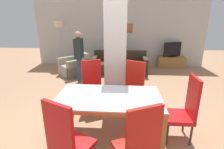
{
  "coord_description": "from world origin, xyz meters",
  "views": [
    {
      "loc": [
        0.25,
        -2.68,
        2.03
      ],
      "look_at": [
        0.0,
        0.72,
        0.91
      ],
      "focal_mm": 28.0,
      "sensor_mm": 36.0,
      "label": 1
    }
  ],
  "objects_px": {
    "dining_chair_far_left": "(93,85)",
    "sofa": "(120,66)",
    "dining_chair_far_right": "(133,87)",
    "bottle": "(119,65)",
    "dining_chair_near_right": "(138,144)",
    "dining_chair_near_left": "(67,140)",
    "standing_person": "(79,53)",
    "dining_table": "(109,104)",
    "dining_chair_head_right": "(184,108)",
    "armchair": "(75,67)",
    "coffee_table": "(119,76)",
    "floor_lamp": "(59,29)",
    "tv_stand": "(171,62)",
    "tv_screen": "(172,50)"
  },
  "relations": [
    {
      "from": "dining_chair_near_left",
      "to": "dining_chair_far_right",
      "type": "relative_size",
      "value": 1.0
    },
    {
      "from": "coffee_table",
      "to": "tv_stand",
      "type": "height_order",
      "value": "tv_stand"
    },
    {
      "from": "tv_stand",
      "to": "sofa",
      "type": "bearing_deg",
      "value": -156.9
    },
    {
      "from": "armchair",
      "to": "floor_lamp",
      "type": "distance_m",
      "value": 1.9
    },
    {
      "from": "dining_chair_near_left",
      "to": "floor_lamp",
      "type": "bearing_deg",
      "value": 135.88
    },
    {
      "from": "dining_chair_head_right",
      "to": "tv_stand",
      "type": "xyz_separation_m",
      "value": [
        0.95,
        4.67,
        -0.35
      ]
    },
    {
      "from": "dining_chair_far_left",
      "to": "standing_person",
      "type": "bearing_deg",
      "value": -92.33
    },
    {
      "from": "armchair",
      "to": "bottle",
      "type": "xyz_separation_m",
      "value": [
        1.65,
        -0.53,
        0.25
      ]
    },
    {
      "from": "dining_chair_near_left",
      "to": "dining_chair_head_right",
      "type": "height_order",
      "value": "same"
    },
    {
      "from": "dining_chair_far_right",
      "to": "bottle",
      "type": "distance_m",
      "value": 1.99
    },
    {
      "from": "bottle",
      "to": "tv_stand",
      "type": "bearing_deg",
      "value": 40.39
    },
    {
      "from": "dining_table",
      "to": "bottle",
      "type": "distance_m",
      "value": 2.86
    },
    {
      "from": "coffee_table",
      "to": "tv_stand",
      "type": "distance_m",
      "value": 2.91
    },
    {
      "from": "dining_chair_near_right",
      "to": "tv_stand",
      "type": "xyz_separation_m",
      "value": [
        1.78,
        5.61,
        -0.35
      ]
    },
    {
      "from": "dining_chair_near_left",
      "to": "bottle",
      "type": "distance_m",
      "value": 3.81
    },
    {
      "from": "dining_chair_far_left",
      "to": "sofa",
      "type": "xyz_separation_m",
      "value": [
        0.51,
        2.83,
        -0.3
      ]
    },
    {
      "from": "dining_chair_far_right",
      "to": "bottle",
      "type": "height_order",
      "value": "dining_chair_far_right"
    },
    {
      "from": "dining_chair_far_right",
      "to": "sofa",
      "type": "bearing_deg",
      "value": -56.32
    },
    {
      "from": "coffee_table",
      "to": "dining_chair_near_right",
      "type": "bearing_deg",
      "value": -84.26
    },
    {
      "from": "dining_table",
      "to": "dining_chair_far_left",
      "type": "height_order",
      "value": "dining_chair_far_left"
    },
    {
      "from": "armchair",
      "to": "floor_lamp",
      "type": "bearing_deg",
      "value": -5.69
    },
    {
      "from": "tv_stand",
      "to": "standing_person",
      "type": "height_order",
      "value": "standing_person"
    },
    {
      "from": "dining_table",
      "to": "dining_chair_far_left",
      "type": "bearing_deg",
      "value": 115.36
    },
    {
      "from": "dining_chair_near_left",
      "to": "standing_person",
      "type": "height_order",
      "value": "standing_person"
    },
    {
      "from": "dining_chair_head_right",
      "to": "dining_chair_far_left",
      "type": "height_order",
      "value": "same"
    },
    {
      "from": "dining_chair_near_right",
      "to": "floor_lamp",
      "type": "distance_m",
      "value": 6.2
    },
    {
      "from": "floor_lamp",
      "to": "standing_person",
      "type": "bearing_deg",
      "value": -54.81
    },
    {
      "from": "floor_lamp",
      "to": "standing_person",
      "type": "relative_size",
      "value": 1.15
    },
    {
      "from": "dining_table",
      "to": "coffee_table",
      "type": "relative_size",
      "value": 2.34
    },
    {
      "from": "floor_lamp",
      "to": "dining_chair_near_left",
      "type": "bearing_deg",
      "value": -69.75
    },
    {
      "from": "dining_chair_far_left",
      "to": "sofa",
      "type": "height_order",
      "value": "dining_chair_far_left"
    },
    {
      "from": "coffee_table",
      "to": "standing_person",
      "type": "relative_size",
      "value": 0.47
    },
    {
      "from": "bottle",
      "to": "dining_chair_far_right",
      "type": "bearing_deg",
      "value": -79.59
    },
    {
      "from": "armchair",
      "to": "coffee_table",
      "type": "bearing_deg",
      "value": -156.39
    },
    {
      "from": "dining_chair_far_left",
      "to": "tv_screen",
      "type": "xyz_separation_m",
      "value": [
        2.66,
        3.74,
        0.17
      ]
    },
    {
      "from": "sofa",
      "to": "standing_person",
      "type": "xyz_separation_m",
      "value": [
        -1.28,
        -1.02,
        0.65
      ]
    },
    {
      "from": "dining_chair_far_right",
      "to": "sofa",
      "type": "relative_size",
      "value": 0.56
    },
    {
      "from": "dining_chair_head_right",
      "to": "dining_chair_far_right",
      "type": "distance_m",
      "value": 1.22
    },
    {
      "from": "standing_person",
      "to": "dining_table",
      "type": "bearing_deg",
      "value": 25.23
    },
    {
      "from": "dining_table",
      "to": "dining_chair_near_right",
      "type": "xyz_separation_m",
      "value": [
        0.44,
        -0.93,
        -0.04
      ]
    },
    {
      "from": "dining_chair_head_right",
      "to": "armchair",
      "type": "bearing_deg",
      "value": 40.05
    },
    {
      "from": "dining_chair_near_left",
      "to": "standing_person",
      "type": "xyz_separation_m",
      "value": [
        -0.77,
        3.66,
        0.35
      ]
    },
    {
      "from": "dining_chair_near_left",
      "to": "sofa",
      "type": "height_order",
      "value": "dining_chair_near_left"
    },
    {
      "from": "dining_table",
      "to": "tv_stand",
      "type": "relative_size",
      "value": 1.6
    },
    {
      "from": "dining_chair_near_left",
      "to": "floor_lamp",
      "type": "relative_size",
      "value": 0.61
    },
    {
      "from": "dining_chair_near_right",
      "to": "dining_chair_far_left",
      "type": "bearing_deg",
      "value": 90.06
    },
    {
      "from": "dining_chair_head_right",
      "to": "bottle",
      "type": "bearing_deg",
      "value": 22.62
    },
    {
      "from": "coffee_table",
      "to": "floor_lamp",
      "type": "distance_m",
      "value": 3.35
    },
    {
      "from": "dining_table",
      "to": "coffee_table",
      "type": "xyz_separation_m",
      "value": [
        0.07,
        2.7,
        -0.39
      ]
    },
    {
      "from": "dining_table",
      "to": "dining_chair_near_left",
      "type": "xyz_separation_m",
      "value": [
        -0.44,
        -0.92,
        -0.04
      ]
    }
  ]
}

